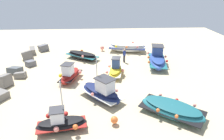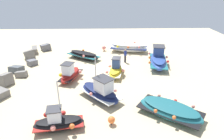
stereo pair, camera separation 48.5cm
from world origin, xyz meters
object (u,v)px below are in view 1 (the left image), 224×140
fishing_boat_3 (157,59)px  fishing_boat_4 (101,92)px  fishing_boat_2 (127,47)px  person_walking (124,55)px  mooring_buoy_0 (102,48)px  fishing_boat_0 (172,109)px  fishing_boat_7 (70,75)px  mooring_buoy_1 (114,120)px  fishing_boat_1 (116,70)px  fishing_boat_5 (82,55)px  fishing_boat_6 (61,123)px

fishing_boat_3 → fishing_boat_4: (-7.09, 6.52, -0.05)m
fishing_boat_2 → person_walking: person_walking is taller
mooring_buoy_0 → fishing_boat_0: bearing=-162.1°
fishing_boat_4 → fishing_boat_7: bearing=177.3°
fishing_boat_0 → fishing_boat_2: (14.55, 1.41, 0.15)m
fishing_boat_0 → fishing_boat_7: fishing_boat_7 is taller
fishing_boat_7 → fishing_boat_4: bearing=57.5°
fishing_boat_3 → mooring_buoy_1: bearing=162.2°
fishing_boat_1 → mooring_buoy_0: bearing=21.1°
fishing_boat_5 → mooring_buoy_1: size_ratio=7.12×
fishing_boat_5 → fishing_boat_7: 5.95m
fishing_boat_0 → person_walking: bearing=139.8°
fishing_boat_4 → fishing_boat_6: fishing_boat_4 is taller
fishing_boat_4 → mooring_buoy_0: bearing=136.1°
fishing_boat_6 → mooring_buoy_0: size_ratio=4.90×
fishing_boat_0 → fishing_boat_4: size_ratio=1.19×
fishing_boat_0 → mooring_buoy_1: fishing_boat_0 is taller
fishing_boat_2 → mooring_buoy_0: bearing=2.2°
fishing_boat_5 → fishing_boat_6: 13.10m
fishing_boat_7 → person_walking: bearing=145.0°
mooring_buoy_0 → person_walking: bearing=-150.4°
mooring_buoy_0 → fishing_boat_5: bearing=141.6°
fishing_boat_0 → mooring_buoy_1: bearing=-130.8°
person_walking → fishing_boat_3: bearing=-53.7°
fishing_boat_0 → mooring_buoy_0: fishing_boat_0 is taller
fishing_boat_0 → person_walking: 10.81m
person_walking → fishing_boat_4: bearing=-147.4°
fishing_boat_6 → fishing_boat_4: bearing=-135.6°
fishing_boat_0 → fishing_boat_2: 14.62m
fishing_boat_2 → fishing_boat_3: (-5.02, -2.86, 0.10)m
fishing_boat_2 → fishing_boat_4: (-12.11, 3.65, 0.06)m
fishing_boat_2 → fishing_boat_1: bearing=85.6°
fishing_boat_3 → fishing_boat_5: (2.40, 8.85, -0.24)m
fishing_boat_5 → fishing_boat_7: fishing_boat_7 is taller
fishing_boat_3 → mooring_buoy_1: 11.85m
fishing_boat_1 → fishing_boat_6: size_ratio=0.97×
fishing_boat_2 → person_walking: (-4.00, 0.86, 0.36)m
person_walking → mooring_buoy_0: bearing=81.2°
fishing_boat_3 → fishing_boat_6: size_ratio=1.50×
fishing_boat_0 → fishing_boat_5: fishing_boat_5 is taller
mooring_buoy_1 → fishing_boat_0: bearing=-78.5°
fishing_boat_6 → mooring_buoy_1: fishing_boat_6 is taller
fishing_boat_0 → fishing_boat_7: bearing=-179.0°
fishing_boat_1 → person_walking: (3.51, -1.30, 0.41)m
fishing_boat_3 → fishing_boat_7: bearing=120.9°
fishing_boat_7 → mooring_buoy_1: fishing_boat_7 is taller
fishing_boat_1 → fishing_boat_2: (7.51, -2.16, 0.05)m
fishing_boat_0 → fishing_boat_1: bearing=154.5°
fishing_boat_0 → fishing_boat_5: size_ratio=1.07×
fishing_boat_0 → fishing_boat_6: bearing=-133.8°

